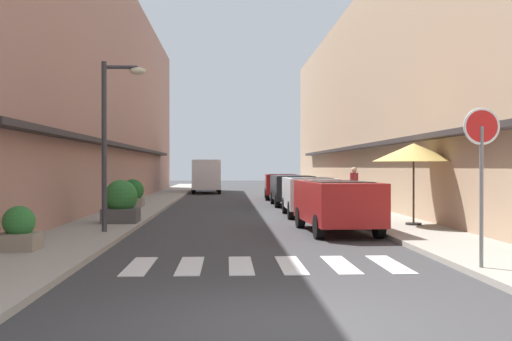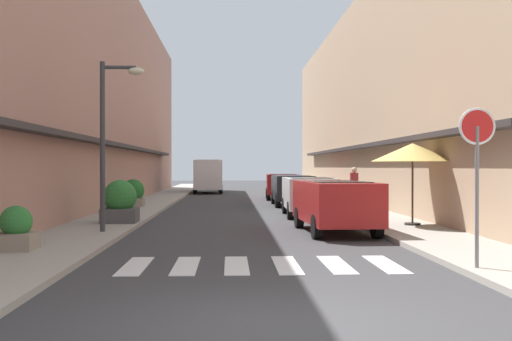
{
  "view_description": "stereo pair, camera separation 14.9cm",
  "coord_description": "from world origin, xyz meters",
  "px_view_note": "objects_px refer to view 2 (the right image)",
  "views": [
    {
      "loc": [
        -0.74,
        -7.19,
        1.87
      ],
      "look_at": [
        0.45,
        17.86,
        1.72
      ],
      "focal_mm": 43.13,
      "sensor_mm": 36.0,
      "label": 1
    },
    {
      "loc": [
        -0.59,
        -7.2,
        1.87
      ],
      "look_at": [
        0.45,
        17.86,
        1.72
      ],
      "focal_mm": 43.13,
      "sensor_mm": 36.0,
      "label": 2
    }
  ],
  "objects_px": {
    "parked_car_distant": "(282,183)",
    "street_lamp": "(110,126)",
    "planter_corner": "(16,230)",
    "pedestrian_walking_near": "(354,187)",
    "planter_far": "(133,193)",
    "parked_car_mid": "(309,192)",
    "delivery_van": "(208,173)",
    "parked_car_near": "(335,200)",
    "parked_car_far": "(292,187)",
    "round_street_sign": "(477,145)",
    "cafe_umbrella": "(413,153)",
    "planter_midblock": "(120,202)"
  },
  "relations": [
    {
      "from": "street_lamp",
      "to": "planter_corner",
      "type": "xyz_separation_m",
      "value": [
        -1.27,
        -3.64,
        -2.44
      ]
    },
    {
      "from": "parked_car_distant",
      "to": "street_lamp",
      "type": "xyz_separation_m",
      "value": [
        -6.2,
        -18.43,
        2.06
      ]
    },
    {
      "from": "round_street_sign",
      "to": "planter_midblock",
      "type": "relative_size",
      "value": 2.07
    },
    {
      "from": "parked_car_mid",
      "to": "cafe_umbrella",
      "type": "xyz_separation_m",
      "value": [
        2.53,
        -4.77,
        1.37
      ]
    },
    {
      "from": "planter_corner",
      "to": "planter_far",
      "type": "bearing_deg",
      "value": 89.14
    },
    {
      "from": "parked_car_near",
      "to": "planter_far",
      "type": "bearing_deg",
      "value": 125.67
    },
    {
      "from": "delivery_van",
      "to": "cafe_umbrella",
      "type": "distance_m",
      "value": 26.76
    },
    {
      "from": "planter_corner",
      "to": "planter_far",
      "type": "xyz_separation_m",
      "value": [
        0.21,
        14.21,
        0.16
      ]
    },
    {
      "from": "planter_far",
      "to": "parked_car_mid",
      "type": "bearing_deg",
      "value": -30.5
    },
    {
      "from": "street_lamp",
      "to": "planter_far",
      "type": "xyz_separation_m",
      "value": [
        -1.05,
        10.57,
        -2.28
      ]
    },
    {
      "from": "parked_car_distant",
      "to": "pedestrian_walking_near",
      "type": "height_order",
      "value": "pedestrian_walking_near"
    },
    {
      "from": "cafe_umbrella",
      "to": "parked_car_distant",
      "type": "bearing_deg",
      "value": 98.51
    },
    {
      "from": "parked_car_near",
      "to": "parked_car_far",
      "type": "height_order",
      "value": "same"
    },
    {
      "from": "street_lamp",
      "to": "cafe_umbrella",
      "type": "bearing_deg",
      "value": 9.92
    },
    {
      "from": "parked_car_far",
      "to": "parked_car_mid",
      "type": "bearing_deg",
      "value": -90.0
    },
    {
      "from": "parked_car_distant",
      "to": "street_lamp",
      "type": "distance_m",
      "value": 19.55
    },
    {
      "from": "parked_car_mid",
      "to": "cafe_umbrella",
      "type": "bearing_deg",
      "value": -62.04
    },
    {
      "from": "cafe_umbrella",
      "to": "parked_car_near",
      "type": "bearing_deg",
      "value": -157.19
    },
    {
      "from": "planter_midblock",
      "to": "planter_far",
      "type": "height_order",
      "value": "planter_midblock"
    },
    {
      "from": "round_street_sign",
      "to": "cafe_umbrella",
      "type": "distance_m",
      "value": 7.9
    },
    {
      "from": "planter_corner",
      "to": "pedestrian_walking_near",
      "type": "relative_size",
      "value": 0.54
    },
    {
      "from": "parked_car_mid",
      "to": "delivery_van",
      "type": "xyz_separation_m",
      "value": [
        -4.58,
        21.02,
        0.48
      ]
    },
    {
      "from": "street_lamp",
      "to": "delivery_van",
      "type": "bearing_deg",
      "value": 86.61
    },
    {
      "from": "parked_car_far",
      "to": "planter_corner",
      "type": "bearing_deg",
      "value": -114.71
    },
    {
      "from": "delivery_van",
      "to": "planter_midblock",
      "type": "height_order",
      "value": "delivery_van"
    },
    {
      "from": "parked_car_far",
      "to": "pedestrian_walking_near",
      "type": "height_order",
      "value": "pedestrian_walking_near"
    },
    {
      "from": "parked_car_distant",
      "to": "delivery_van",
      "type": "height_order",
      "value": "delivery_van"
    },
    {
      "from": "delivery_van",
      "to": "planter_far",
      "type": "xyz_separation_m",
      "value": [
        -2.67,
        -16.75,
        -0.71
      ]
    },
    {
      "from": "parked_car_far",
      "to": "planter_far",
      "type": "xyz_separation_m",
      "value": [
        -7.25,
        -2.02,
        -0.22
      ]
    },
    {
      "from": "delivery_van",
      "to": "planter_far",
      "type": "height_order",
      "value": "delivery_van"
    },
    {
      "from": "parked_car_mid",
      "to": "parked_car_distant",
      "type": "xyz_separation_m",
      "value": [
        0.0,
        12.13,
        -0.0
      ]
    },
    {
      "from": "parked_car_mid",
      "to": "parked_car_distant",
      "type": "bearing_deg",
      "value": 90.0
    },
    {
      "from": "cafe_umbrella",
      "to": "pedestrian_walking_near",
      "type": "height_order",
      "value": "cafe_umbrella"
    },
    {
      "from": "parked_car_near",
      "to": "parked_car_mid",
      "type": "relative_size",
      "value": 1.06
    },
    {
      "from": "parked_car_mid",
      "to": "planter_far",
      "type": "relative_size",
      "value": 3.54
    },
    {
      "from": "parked_car_mid",
      "to": "street_lamp",
      "type": "bearing_deg",
      "value": -134.55
    },
    {
      "from": "street_lamp",
      "to": "planter_far",
      "type": "height_order",
      "value": "street_lamp"
    },
    {
      "from": "round_street_sign",
      "to": "street_lamp",
      "type": "xyz_separation_m",
      "value": [
        -7.52,
        6.28,
        0.73
      ]
    },
    {
      "from": "planter_far",
      "to": "pedestrian_walking_near",
      "type": "distance_m",
      "value": 9.68
    },
    {
      "from": "parked_car_far",
      "to": "delivery_van",
      "type": "height_order",
      "value": "delivery_van"
    },
    {
      "from": "round_street_sign",
      "to": "cafe_umbrella",
      "type": "height_order",
      "value": "round_street_sign"
    },
    {
      "from": "cafe_umbrella",
      "to": "delivery_van",
      "type": "bearing_deg",
      "value": 105.41
    },
    {
      "from": "parked_car_distant",
      "to": "round_street_sign",
      "type": "bearing_deg",
      "value": -86.94
    },
    {
      "from": "parked_car_near",
      "to": "delivery_van",
      "type": "xyz_separation_m",
      "value": [
        -4.58,
        26.85,
        0.48
      ]
    },
    {
      "from": "cafe_umbrella",
      "to": "planter_corner",
      "type": "relative_size",
      "value": 2.66
    },
    {
      "from": "parked_car_mid",
      "to": "street_lamp",
      "type": "height_order",
      "value": "street_lamp"
    },
    {
      "from": "parked_car_near",
      "to": "parked_car_far",
      "type": "bearing_deg",
      "value": 90.0
    },
    {
      "from": "delivery_van",
      "to": "round_street_sign",
      "type": "relative_size",
      "value": 1.97
    },
    {
      "from": "parked_car_mid",
      "to": "round_street_sign",
      "type": "relative_size",
      "value": 1.53
    },
    {
      "from": "planter_corner",
      "to": "cafe_umbrella",
      "type": "bearing_deg",
      "value": 27.35
    }
  ]
}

